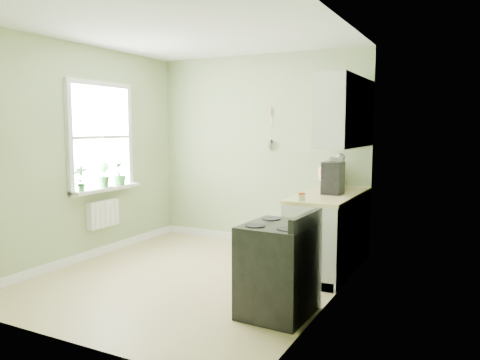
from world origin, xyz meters
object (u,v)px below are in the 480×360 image
at_px(kettle, 327,178).
at_px(coffee_maker, 333,179).
at_px(stand_mixer, 337,174).
at_px(stove, 279,269).

bearing_deg(kettle, coffee_maker, -68.78).
xyz_separation_m(stand_mixer, coffee_maker, (0.07, -0.43, -0.01)).
bearing_deg(stove, stand_mixer, 90.40).
bearing_deg(stove, kettle, 95.90).
bearing_deg(coffee_maker, stand_mixer, 99.09).
xyz_separation_m(stove, coffee_maker, (0.06, 1.47, 0.67)).
relative_size(stove, stand_mixer, 2.11).
relative_size(kettle, coffee_maker, 0.55).
xyz_separation_m(stand_mixer, kettle, (-0.21, 0.30, -0.09)).
height_order(stand_mixer, coffee_maker, stand_mixer).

